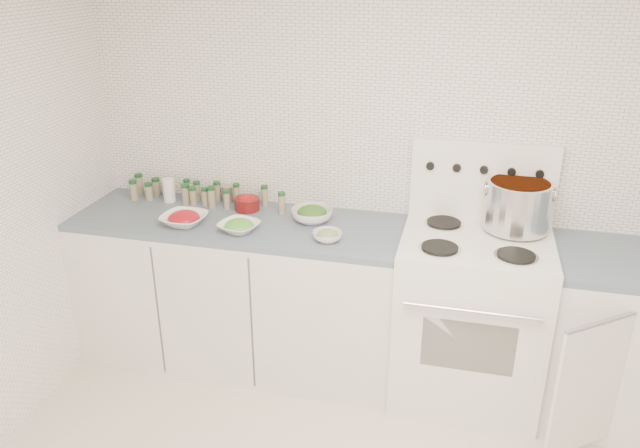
% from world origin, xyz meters
% --- Properties ---
extents(room_walls, '(3.54, 3.04, 2.52)m').
position_xyz_m(room_walls, '(0.00, 0.00, 1.56)').
color(room_walls, white).
rests_on(room_walls, ground).
extents(counter_left, '(1.85, 0.62, 0.90)m').
position_xyz_m(counter_left, '(-0.82, 1.19, 0.45)').
color(counter_left, white).
rests_on(counter_left, ground).
extents(stove, '(0.76, 0.70, 1.36)m').
position_xyz_m(stove, '(0.48, 1.19, 0.50)').
color(stove, white).
rests_on(stove, ground).
extents(counter_right, '(0.89, 0.87, 0.90)m').
position_xyz_m(counter_right, '(1.30, 1.19, 0.45)').
color(counter_right, white).
rests_on(counter_right, ground).
extents(stock_pot, '(0.35, 0.33, 0.25)m').
position_xyz_m(stock_pot, '(0.66, 1.34, 1.08)').
color(stock_pot, silver).
rests_on(stock_pot, stove).
extents(bowl_tomato, '(0.26, 0.26, 0.08)m').
position_xyz_m(bowl_tomato, '(-1.08, 1.06, 0.93)').
color(bowl_tomato, white).
rests_on(bowl_tomato, counter_left).
extents(bowl_snowpea, '(0.25, 0.25, 0.07)m').
position_xyz_m(bowl_snowpea, '(-0.76, 1.05, 0.93)').
color(bowl_snowpea, white).
rests_on(bowl_snowpea, counter_left).
extents(bowl_broccoli, '(0.27, 0.27, 0.09)m').
position_xyz_m(bowl_broccoli, '(-0.41, 1.28, 0.94)').
color(bowl_broccoli, white).
rests_on(bowl_broccoli, counter_left).
extents(bowl_zucchini, '(0.17, 0.17, 0.06)m').
position_xyz_m(bowl_zucchini, '(-0.27, 1.05, 0.93)').
color(bowl_zucchini, white).
rests_on(bowl_zucchini, counter_left).
extents(bowl_pepper, '(0.15, 0.15, 0.09)m').
position_xyz_m(bowl_pepper, '(-0.82, 1.35, 0.94)').
color(bowl_pepper, '#5D1010').
rests_on(bowl_pepper, counter_left).
extents(salt_canister, '(0.08, 0.08, 0.14)m').
position_xyz_m(salt_canister, '(-1.32, 1.37, 0.97)').
color(salt_canister, white).
rests_on(salt_canister, counter_left).
extents(tin_can, '(0.08, 0.08, 0.10)m').
position_xyz_m(tin_can, '(-0.98, 1.45, 0.95)').
color(tin_can, '#A09888').
rests_on(tin_can, counter_left).
extents(spice_cluster, '(0.99, 0.16, 0.13)m').
position_xyz_m(spice_cluster, '(-1.18, 1.39, 0.96)').
color(spice_cluster, gray).
rests_on(spice_cluster, counter_left).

